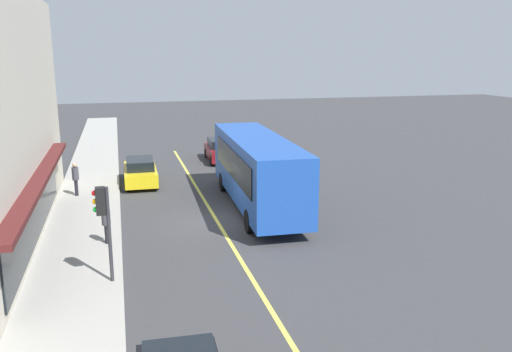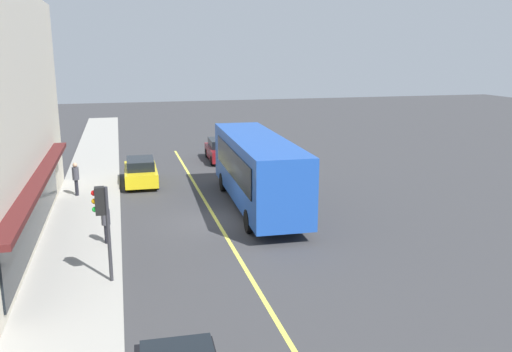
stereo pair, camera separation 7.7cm
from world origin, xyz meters
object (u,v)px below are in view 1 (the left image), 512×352
Objects in this scene: pedestrian_near_storefront at (106,220)px; traffic_light at (103,212)px; bus at (257,168)px; car_maroon at (220,150)px; pedestrian_mid_block at (75,176)px; car_yellow at (140,172)px.

traffic_light is at bearing -179.40° from pedestrian_near_storefront.
bus is 10.27m from traffic_light.
pedestrian_near_storefront is (-3.79, 7.09, -0.88)m from bus.
pedestrian_mid_block reaches higher than car_maroon.
car_yellow is 4.10m from pedestrian_mid_block.
bus is 6.38× the size of pedestrian_mid_block.
traffic_light is (-7.44, 7.06, 0.55)m from bus.
bus is at bearing -43.46° from traffic_light.
pedestrian_mid_block is at bearing 65.60° from bus.
pedestrian_mid_block is at bearing 123.56° from car_yellow.
bus reaches higher than pedestrian_mid_block.
pedestrian_near_storefront is at bearing 0.60° from traffic_light.
pedestrian_mid_block is (-2.25, 3.39, 0.47)m from car_yellow.
traffic_light is 0.73× the size of car_maroon.
car_maroon is 2.48× the size of pedestrian_mid_block.
car_maroon is 17.28m from pedestrian_near_storefront.
pedestrian_near_storefront is at bearing 118.13° from bus.
car_maroon is at bearing -49.66° from pedestrian_mid_block.
car_yellow is at bearing -7.16° from traffic_light.
traffic_light is 2.01× the size of pedestrian_near_storefront.
traffic_light reaches higher than car_maroon.
car_maroon is at bearing -2.16° from bus.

